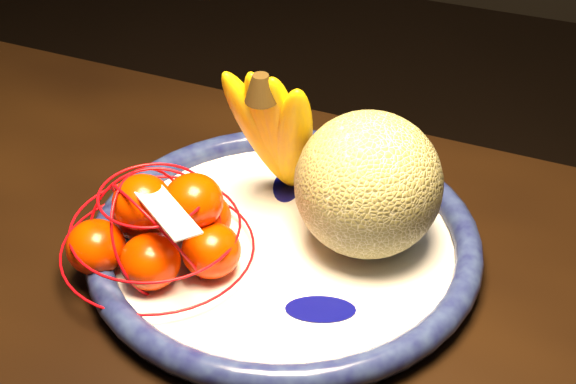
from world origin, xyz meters
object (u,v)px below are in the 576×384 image
(cantaloupe, at_px, (368,185))
(banana_bunch, at_px, (277,127))
(mandarin_bag, at_px, (161,229))
(fruit_bowl, at_px, (284,244))

(cantaloupe, relative_size, banana_bunch, 0.78)
(banana_bunch, distance_m, mandarin_bag, 0.15)
(banana_bunch, bearing_deg, cantaloupe, -12.25)
(fruit_bowl, relative_size, mandarin_bag, 1.79)
(banana_bunch, bearing_deg, fruit_bowl, -58.53)
(cantaloupe, bearing_deg, mandarin_bag, -152.22)
(fruit_bowl, bearing_deg, cantaloupe, 22.60)
(cantaloupe, distance_m, mandarin_bag, 0.20)
(cantaloupe, relative_size, mandarin_bag, 0.65)
(fruit_bowl, height_order, banana_bunch, banana_bunch)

